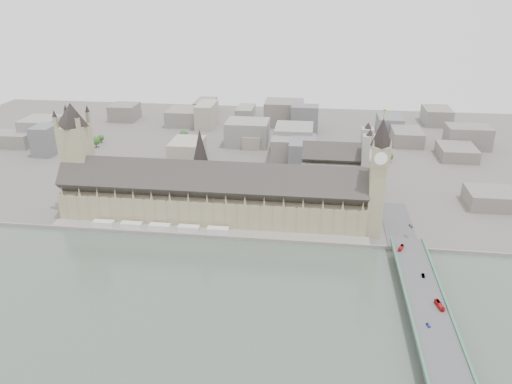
# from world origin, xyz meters

# --- Properties ---
(ground) EXTENTS (900.00, 900.00, 0.00)m
(ground) POSITION_xyz_m (0.00, 0.00, 0.00)
(ground) COLOR #595651
(ground) RESTS_ON ground
(river_thames) EXTENTS (600.00, 600.00, 0.00)m
(river_thames) POSITION_xyz_m (0.00, -165.00, 0.00)
(river_thames) COLOR #47544A
(river_thames) RESTS_ON ground
(embankment_wall) EXTENTS (600.00, 1.50, 3.00)m
(embankment_wall) POSITION_xyz_m (0.00, -15.00, 1.50)
(embankment_wall) COLOR gray
(embankment_wall) RESTS_ON ground
(river_terrace) EXTENTS (270.00, 15.00, 2.00)m
(river_terrace) POSITION_xyz_m (0.00, -7.50, 1.00)
(river_terrace) COLOR gray
(river_terrace) RESTS_ON ground
(terrace_tents) EXTENTS (118.00, 7.00, 4.00)m
(terrace_tents) POSITION_xyz_m (-40.00, -7.00, 4.00)
(terrace_tents) COLOR silver
(terrace_tents) RESTS_ON river_terrace
(palace_of_westminster) EXTENTS (265.00, 40.73, 55.44)m
(palace_of_westminster) POSITION_xyz_m (0.00, 19.70, 22.71)
(palace_of_westminster) COLOR #998768
(palace_of_westminster) RESTS_ON ground
(elizabeth_tower) EXTENTS (17.00, 17.00, 107.50)m
(elizabeth_tower) POSITION_xyz_m (138.00, 8.00, 58.09)
(elizabeth_tower) COLOR #998768
(elizabeth_tower) RESTS_ON ground
(victoria_tower) EXTENTS (30.00, 30.00, 100.00)m
(victoria_tower) POSITION_xyz_m (-122.00, 26.00, 55.20)
(victoria_tower) COLOR #998768
(victoria_tower) RESTS_ON ground
(central_tower) EXTENTS (13.00, 13.00, 48.00)m
(central_tower) POSITION_xyz_m (-10.00, 26.00, 57.92)
(central_tower) COLOR #999069
(central_tower) RESTS_ON ground
(westminster_bridge) EXTENTS (25.00, 325.00, 10.25)m
(westminster_bridge) POSITION_xyz_m (162.00, -87.50, 5.12)
(westminster_bridge) COLOR #474749
(westminster_bridge) RESTS_ON ground
(bridge_parapets) EXTENTS (25.00, 235.00, 1.15)m
(bridge_parapets) POSITION_xyz_m (162.00, -132.00, 10.82)
(bridge_parapets) COLOR #3F7359
(bridge_parapets) RESTS_ON westminster_bridge
(westminster_abbey) EXTENTS (68.00, 36.00, 64.00)m
(westminster_abbey) POSITION_xyz_m (110.92, 95.00, 25.08)
(westminster_abbey) COLOR gray
(westminster_abbey) RESTS_ON ground
(city_skyline_inland) EXTENTS (720.00, 360.00, 38.00)m
(city_skyline_inland) POSITION_xyz_m (0.00, 245.00, 19.00)
(city_skyline_inland) COLOR gray
(city_skyline_inland) RESTS_ON ground
(park_trees) EXTENTS (110.00, 30.00, 15.00)m
(park_trees) POSITION_xyz_m (-10.00, 60.00, 7.50)
(park_trees) COLOR #1E4318
(park_trees) RESTS_ON ground
(red_bus_north) EXTENTS (5.67, 9.49, 2.61)m
(red_bus_north) POSITION_xyz_m (155.08, -32.30, 11.56)
(red_bus_north) COLOR red
(red_bus_north) RESTS_ON westminster_bridge
(red_bus_south) EXTENTS (4.66, 10.84, 2.94)m
(red_bus_south) POSITION_xyz_m (168.62, -102.83, 11.72)
(red_bus_south) COLOR red
(red_bus_south) RESTS_ON westminster_bridge
(car_blue) EXTENTS (2.34, 4.19, 1.35)m
(car_blue) POSITION_xyz_m (158.54, -122.56, 10.92)
(car_blue) COLOR #18319E
(car_blue) RESTS_ON westminster_bridge
(car_silver) EXTENTS (1.96, 4.97, 1.61)m
(car_silver) POSITION_xyz_m (165.01, -68.40, 11.06)
(car_silver) COLOR gray
(car_silver) RESTS_ON westminster_bridge
(car_approach) EXTENTS (3.62, 5.59, 1.51)m
(car_approach) POSITION_xyz_m (168.27, 6.51, 11.00)
(car_approach) COLOR gray
(car_approach) RESTS_ON westminster_bridge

